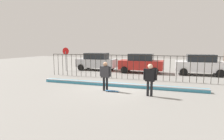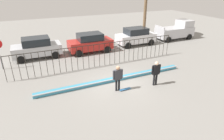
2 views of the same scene
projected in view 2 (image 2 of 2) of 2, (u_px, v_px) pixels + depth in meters
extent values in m
plane|color=gray|center=(118.00, 84.00, 13.30)|extent=(60.00, 60.00, 0.00)
cube|color=teal|center=(114.00, 79.00, 13.77)|extent=(11.00, 0.36, 0.22)
cylinder|color=#B2B2B7|center=(115.00, 79.00, 13.58)|extent=(11.00, 0.09, 0.09)
cylinder|color=black|center=(4.00, 70.00, 13.20)|extent=(0.04, 0.04, 1.94)
cylinder|color=black|center=(12.00, 69.00, 13.37)|extent=(0.04, 0.04, 1.94)
cylinder|color=black|center=(19.00, 67.00, 13.55)|extent=(0.04, 0.04, 1.94)
cylinder|color=black|center=(26.00, 66.00, 13.72)|extent=(0.04, 0.04, 1.94)
cylinder|color=black|center=(33.00, 65.00, 13.89)|extent=(0.04, 0.04, 1.94)
cylinder|color=black|center=(40.00, 64.00, 14.07)|extent=(0.04, 0.04, 1.94)
cylinder|color=black|center=(46.00, 63.00, 14.24)|extent=(0.04, 0.04, 1.94)
cylinder|color=black|center=(53.00, 62.00, 14.42)|extent=(0.04, 0.04, 1.94)
cylinder|color=black|center=(59.00, 61.00, 14.59)|extent=(0.04, 0.04, 1.94)
cylinder|color=black|center=(65.00, 60.00, 14.77)|extent=(0.04, 0.04, 1.94)
cylinder|color=black|center=(71.00, 60.00, 14.94)|extent=(0.04, 0.04, 1.94)
cylinder|color=black|center=(77.00, 59.00, 15.12)|extent=(0.04, 0.04, 1.94)
cylinder|color=black|center=(83.00, 58.00, 15.29)|extent=(0.04, 0.04, 1.94)
cylinder|color=black|center=(89.00, 57.00, 15.47)|extent=(0.04, 0.04, 1.94)
cylinder|color=black|center=(94.00, 56.00, 15.64)|extent=(0.04, 0.04, 1.94)
cylinder|color=black|center=(99.00, 55.00, 15.82)|extent=(0.04, 0.04, 1.94)
cylinder|color=black|center=(105.00, 54.00, 15.99)|extent=(0.04, 0.04, 1.94)
cylinder|color=black|center=(110.00, 54.00, 16.17)|extent=(0.04, 0.04, 1.94)
cylinder|color=black|center=(115.00, 53.00, 16.34)|extent=(0.04, 0.04, 1.94)
cylinder|color=black|center=(120.00, 52.00, 16.52)|extent=(0.04, 0.04, 1.94)
cylinder|color=black|center=(124.00, 51.00, 16.69)|extent=(0.04, 0.04, 1.94)
cylinder|color=black|center=(129.00, 51.00, 16.87)|extent=(0.04, 0.04, 1.94)
cylinder|color=black|center=(134.00, 50.00, 17.04)|extent=(0.04, 0.04, 1.94)
cylinder|color=black|center=(138.00, 49.00, 17.22)|extent=(0.04, 0.04, 1.94)
cylinder|color=black|center=(143.00, 49.00, 17.39)|extent=(0.04, 0.04, 1.94)
cylinder|color=black|center=(147.00, 48.00, 17.57)|extent=(0.04, 0.04, 1.94)
cylinder|color=black|center=(151.00, 47.00, 17.74)|extent=(0.04, 0.04, 1.94)
cylinder|color=black|center=(156.00, 47.00, 17.92)|extent=(0.04, 0.04, 1.94)
cylinder|color=black|center=(160.00, 46.00, 18.09)|extent=(0.04, 0.04, 1.94)
cylinder|color=black|center=(164.00, 46.00, 18.27)|extent=(0.04, 0.04, 1.94)
cylinder|color=black|center=(168.00, 45.00, 18.44)|extent=(0.04, 0.04, 1.94)
cube|color=black|center=(99.00, 44.00, 15.42)|extent=(14.00, 0.04, 0.04)
cylinder|color=black|center=(116.00, 85.00, 12.38)|extent=(0.13, 0.13, 0.80)
cylinder|color=black|center=(119.00, 85.00, 12.45)|extent=(0.13, 0.13, 0.80)
cube|color=#333338|center=(118.00, 75.00, 12.11)|extent=(0.49, 0.21, 0.66)
sphere|color=#A87A5B|center=(118.00, 68.00, 11.92)|extent=(0.26, 0.26, 0.26)
cylinder|color=#333338|center=(114.00, 75.00, 11.99)|extent=(0.10, 0.10, 0.59)
cylinder|color=#333338|center=(122.00, 73.00, 12.21)|extent=(0.10, 0.10, 0.59)
cube|color=#26598C|center=(125.00, 89.00, 12.60)|extent=(0.80, 0.20, 0.02)
cylinder|color=silver|center=(128.00, 88.00, 12.77)|extent=(0.05, 0.03, 0.05)
cylinder|color=silver|center=(129.00, 89.00, 12.65)|extent=(0.05, 0.03, 0.05)
cylinder|color=silver|center=(121.00, 90.00, 12.57)|extent=(0.05, 0.03, 0.05)
cylinder|color=silver|center=(122.00, 91.00, 12.45)|extent=(0.05, 0.03, 0.05)
cylinder|color=black|center=(154.00, 80.00, 13.05)|extent=(0.13, 0.13, 0.80)
cylinder|color=black|center=(156.00, 79.00, 13.13)|extent=(0.13, 0.13, 0.80)
cube|color=black|center=(156.00, 70.00, 12.79)|extent=(0.49, 0.21, 0.66)
sphere|color=beige|center=(157.00, 63.00, 12.59)|extent=(0.26, 0.26, 0.26)
cylinder|color=black|center=(152.00, 70.00, 12.66)|extent=(0.10, 0.10, 0.59)
cylinder|color=black|center=(160.00, 69.00, 12.88)|extent=(0.10, 0.10, 0.59)
cube|color=#B7BABF|center=(37.00, 49.00, 17.75)|extent=(4.30, 1.90, 0.90)
cube|color=#1E2328|center=(36.00, 41.00, 17.43)|extent=(2.37, 1.71, 0.66)
cylinder|color=black|center=(52.00, 49.00, 19.27)|extent=(0.68, 0.22, 0.68)
cylinder|color=black|center=(56.00, 55.00, 17.70)|extent=(0.68, 0.22, 0.68)
cylinder|color=black|center=(21.00, 53.00, 18.18)|extent=(0.68, 0.22, 0.68)
cylinder|color=black|center=(21.00, 60.00, 16.60)|extent=(0.68, 0.22, 0.68)
cube|color=#B2231E|center=(90.00, 44.00, 19.22)|extent=(4.30, 1.90, 0.90)
cube|color=#1E2328|center=(90.00, 37.00, 18.90)|extent=(2.37, 1.71, 0.66)
cylinder|color=black|center=(101.00, 44.00, 20.75)|extent=(0.68, 0.22, 0.68)
cylinder|color=black|center=(107.00, 49.00, 19.17)|extent=(0.68, 0.22, 0.68)
cylinder|color=black|center=(74.00, 48.00, 19.65)|extent=(0.68, 0.22, 0.68)
cylinder|color=black|center=(79.00, 54.00, 18.08)|extent=(0.68, 0.22, 0.68)
cube|color=silver|center=(136.00, 38.00, 21.50)|extent=(4.30, 1.90, 0.90)
cube|color=#1E2328|center=(136.00, 31.00, 21.18)|extent=(2.37, 1.71, 0.66)
cylinder|color=black|center=(142.00, 38.00, 23.02)|extent=(0.68, 0.22, 0.68)
cylinder|color=black|center=(151.00, 42.00, 21.45)|extent=(0.68, 0.22, 0.68)
cylinder|color=black|center=(120.00, 41.00, 21.93)|extent=(0.68, 0.22, 0.68)
cylinder|color=black|center=(128.00, 46.00, 20.35)|extent=(0.68, 0.22, 0.68)
cube|color=#B7B7BC|center=(174.00, 32.00, 23.60)|extent=(4.70, 1.90, 1.10)
cube|color=#B7B7BC|center=(185.00, 23.00, 23.75)|extent=(1.50, 1.75, 0.80)
cube|color=#B7B7BC|center=(160.00, 28.00, 22.44)|extent=(0.12, 1.75, 0.36)
cylinder|color=black|center=(178.00, 33.00, 25.21)|extent=(0.68, 0.22, 0.68)
cylinder|color=black|center=(189.00, 37.00, 23.64)|extent=(0.68, 0.22, 0.68)
cylinder|color=black|center=(158.00, 36.00, 24.02)|extent=(0.68, 0.22, 0.68)
cylinder|color=black|center=(168.00, 40.00, 22.44)|extent=(0.68, 0.22, 0.68)
cylinder|color=slate|center=(0.00, 57.00, 15.20)|extent=(0.07, 0.07, 2.10)
cylinder|color=brown|center=(145.00, 8.00, 23.23)|extent=(0.36, 0.36, 7.28)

